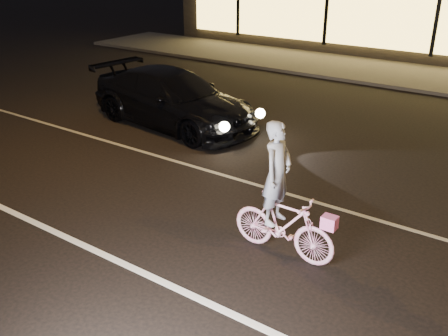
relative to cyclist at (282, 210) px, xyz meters
The scene contains 6 objects.
ground 1.67m from the cyclist, behind, with size 90.00×90.00×0.00m, color black.
lane_stripe_near 2.32m from the cyclist, 132.37° to the right, with size 60.00×0.12×0.01m, color silver.
lane_stripe_far 2.51m from the cyclist, 128.16° to the left, with size 60.00×0.10×0.01m, color gray.
sidewalk 12.98m from the cyclist, 96.54° to the left, with size 30.00×4.00×0.12m, color #383533.
cyclist is the anchor object (origin of this frame).
sedan 6.57m from the cyclist, 144.58° to the left, with size 5.20×2.60×1.45m.
Camera 1 is at (4.55, -5.81, 4.39)m, focal length 40.00 mm.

